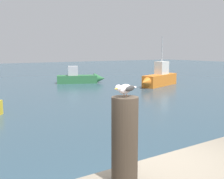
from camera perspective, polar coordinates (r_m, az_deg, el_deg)
mooring_post at (r=3.07m, az=2.64°, el=-10.35°), size 0.29×0.29×0.95m
seagull at (r=2.93m, az=2.64°, el=0.18°), size 0.38×0.21×0.14m
boat_green at (r=23.94m, az=-6.29°, el=2.39°), size 4.17×2.56×1.57m
boat_orange at (r=22.09m, az=9.59°, el=2.33°), size 4.75×2.38×3.87m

